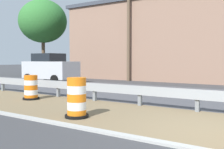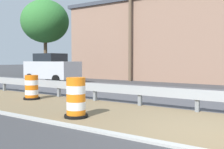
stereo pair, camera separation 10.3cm
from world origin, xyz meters
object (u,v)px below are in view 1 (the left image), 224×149
Objects in this scene: traffic_barrel_close at (31,89)px; utility_pole_near at (128,21)px; traffic_barrel_nearest at (77,99)px; car_trailing_near_lane at (50,68)px.

utility_pole_near is (10.61, 1.67, 4.16)m from traffic_barrel_close.
utility_pole_near reaches higher than traffic_barrel_close.
utility_pole_near reaches higher than traffic_barrel_nearest.
utility_pole_near is at bearing 8.97° from traffic_barrel_close.
traffic_barrel_nearest reaches higher than traffic_barrel_close.
traffic_barrel_nearest is 12.02m from car_trailing_near_lane.
car_trailing_near_lane is 0.46× the size of utility_pole_near.
traffic_barrel_close is (1.54, 3.86, -0.06)m from traffic_barrel_nearest.
traffic_barrel_close is 8.16m from car_trailing_near_lane.
car_trailing_near_lane is at bearing 140.40° from utility_pole_near.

